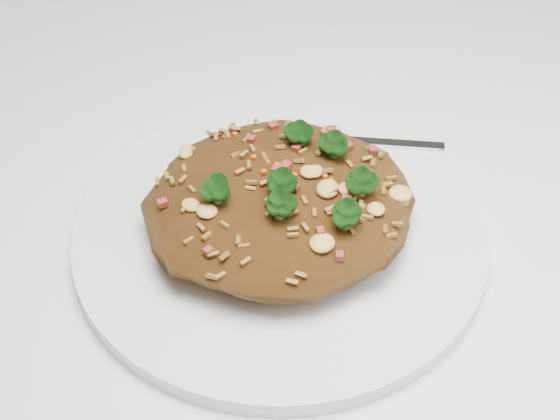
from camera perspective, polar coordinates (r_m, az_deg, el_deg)
The scene contains 4 objects.
dining_table at distance 0.70m, azimuth 8.10°, elevation -2.80°, with size 1.20×0.80×0.75m.
plate at distance 0.57m, azimuth 0.00°, elevation -1.57°, with size 0.30×0.30×0.01m, color white.
fried_rice at distance 0.55m, azimuth 0.06°, elevation 1.12°, with size 0.19×0.17×0.07m.
fork at distance 0.64m, azimuth 5.41°, elevation 5.06°, with size 0.16×0.07×0.00m.
Camera 1 is at (-0.22, -0.43, 1.17)m, focal length 50.00 mm.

